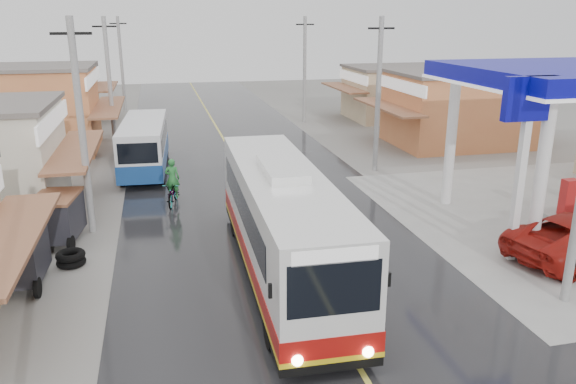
% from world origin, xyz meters
% --- Properties ---
extents(ground, '(120.00, 120.00, 0.00)m').
position_xyz_m(ground, '(0.00, 0.00, 0.00)').
color(ground, slate).
rests_on(ground, ground).
extents(road, '(12.00, 90.00, 0.02)m').
position_xyz_m(road, '(0.00, 15.00, 0.01)').
color(road, black).
rests_on(road, ground).
extents(centre_line, '(0.15, 90.00, 0.01)m').
position_xyz_m(centre_line, '(0.00, 15.00, 0.02)').
color(centre_line, '#D8CC4C').
rests_on(centre_line, road).
extents(shopfronts_right, '(11.00, 44.00, 4.80)m').
position_xyz_m(shopfronts_right, '(15.00, 12.00, 0.00)').
color(shopfronts_right, beige).
rests_on(shopfronts_right, ground).
extents(utility_poles_left, '(1.60, 50.00, 8.00)m').
position_xyz_m(utility_poles_left, '(-7.00, 16.00, 0.00)').
color(utility_poles_left, gray).
rests_on(utility_poles_left, ground).
extents(utility_poles_right, '(1.60, 36.00, 8.00)m').
position_xyz_m(utility_poles_right, '(7.00, 15.00, 0.00)').
color(utility_poles_right, gray).
rests_on(utility_poles_right, ground).
extents(coach_bus, '(2.88, 11.77, 3.66)m').
position_xyz_m(coach_bus, '(-0.66, 3.68, 1.76)').
color(coach_bus, silver).
rests_on(coach_bus, road).
extents(second_bus, '(2.64, 8.16, 2.67)m').
position_xyz_m(second_bus, '(-5.05, 17.79, 1.44)').
color(second_bus, silver).
rests_on(second_bus, road).
extents(cyclist, '(1.08, 2.08, 2.13)m').
position_xyz_m(cyclist, '(-3.82, 11.58, 0.70)').
color(cyclist, black).
rests_on(cyclist, ground).
extents(tricycle_near, '(1.60, 2.38, 1.79)m').
position_xyz_m(tricycle_near, '(-8.68, 4.68, 1.02)').
color(tricycle_near, '#26262D').
rests_on(tricycle_near, ground).
extents(tricycle_far, '(1.88, 2.59, 1.85)m').
position_xyz_m(tricycle_far, '(-8.05, 8.00, 1.05)').
color(tricycle_far, '#26262D').
rests_on(tricycle_far, ground).
extents(tyre_stack, '(0.96, 0.96, 0.49)m').
position_xyz_m(tyre_stack, '(-7.40, 5.91, 0.25)').
color(tyre_stack, black).
rests_on(tyre_stack, ground).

